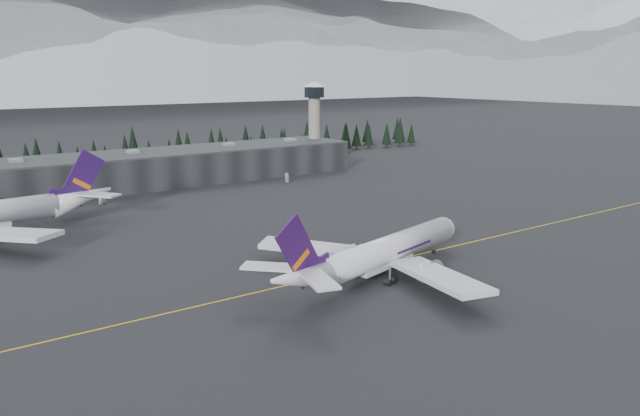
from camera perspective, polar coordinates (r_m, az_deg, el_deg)
ground at (r=142.29m, az=4.75°, el=-4.94°), size 1400.00×1400.00×0.00m
taxiline at (r=140.85m, az=5.28°, el=-5.13°), size 400.00×0.40×0.02m
terminal at (r=247.14m, az=-14.45°, el=3.61°), size 160.00×30.00×12.60m
control_tower at (r=283.69m, az=-0.52°, el=8.55°), size 10.00×10.00×37.70m
treeline at (r=281.46m, az=-17.27°, el=4.71°), size 360.00×20.00×15.00m
jet_main at (r=130.00m, az=5.18°, el=-4.27°), size 60.65×55.31×18.15m
gse_vehicle_a at (r=214.45m, az=-19.33°, el=0.49°), size 4.69×5.60×1.42m
gse_vehicle_b at (r=242.03m, az=-3.01°, el=2.46°), size 4.32×2.94×1.37m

